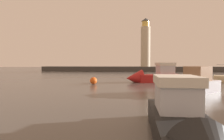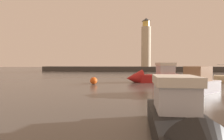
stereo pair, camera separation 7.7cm
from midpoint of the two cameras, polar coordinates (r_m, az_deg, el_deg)
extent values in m
plane|color=#4C4742|center=(34.01, 6.15, -2.80)|extent=(220.00, 220.00, 0.00)
cube|color=#423F3D|center=(66.50, 6.45, 0.32)|extent=(66.98, 5.20, 1.79)
cylinder|color=beige|center=(66.91, 10.71, 7.21)|extent=(3.38, 3.38, 14.30)
cylinder|color=#F2CC59|center=(68.13, 10.75, 14.05)|extent=(2.54, 2.54, 2.00)
cone|color=#33383D|center=(68.48, 10.76, 15.33)|extent=(3.05, 3.05, 1.14)
cube|color=silver|center=(19.46, 24.48, -4.89)|extent=(6.16, 5.78, 1.15)
cone|color=silver|center=(16.44, 17.81, -5.84)|extent=(2.91, 2.93, 2.14)
cube|color=#8C6647|center=(19.93, 25.53, -1.02)|extent=(2.83, 2.80, 1.43)
cube|color=#B21E1E|center=(29.15, 14.91, -2.52)|extent=(7.36, 4.47, 1.16)
cone|color=#B21E1E|center=(27.73, 7.11, -2.57)|extent=(3.03, 3.14, 2.58)
cube|color=silver|center=(29.48, 16.61, -0.02)|extent=(2.83, 2.33, 1.37)
cube|color=silver|center=(29.46, 16.63, 1.78)|extent=(3.11, 2.56, 0.48)
cube|color=black|center=(7.79, 20.21, -15.99)|extent=(2.11, 5.54, 0.92)
cube|color=silver|center=(8.00, 19.57, -8.17)|extent=(1.58, 2.03, 1.06)
cube|color=silver|center=(7.90, 19.63, -3.06)|extent=(1.74, 2.23, 0.37)
sphere|color=#EA5919|center=(25.10, -5.73, -3.37)|extent=(0.99, 0.99, 0.99)
camera|label=1|loc=(0.04, -89.89, 0.00)|focal=28.99mm
camera|label=2|loc=(0.04, 90.11, 0.00)|focal=28.99mm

